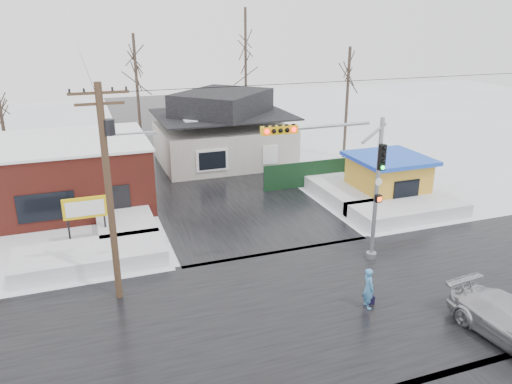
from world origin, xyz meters
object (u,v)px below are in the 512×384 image
object	(u,v)px
traffic_signal	(349,174)
kiosk	(388,177)
marquee_sign	(85,209)
pedestrian	(368,288)
utility_pole	(110,183)

from	to	relation	value
traffic_signal	kiosk	distance (m)	10.43
traffic_signal	marquee_sign	bearing A→B (deg)	150.28
marquee_sign	traffic_signal	bearing A→B (deg)	-29.72
kiosk	pedestrian	distance (m)	13.45
utility_pole	pedestrian	bearing A→B (deg)	-24.43
kiosk	pedestrian	world-z (taller)	kiosk
traffic_signal	utility_pole	world-z (taller)	utility_pole
marquee_sign	pedestrian	distance (m)	14.67
traffic_signal	utility_pole	bearing A→B (deg)	177.05
marquee_sign	pedestrian	size ratio (longest dim) A/B	1.45
traffic_signal	marquee_sign	size ratio (longest dim) A/B	2.75
traffic_signal	utility_pole	xyz separation A→B (m)	(-10.36, 0.53, 0.57)
marquee_sign	kiosk	size ratio (longest dim) A/B	0.55
utility_pole	kiosk	world-z (taller)	utility_pole
marquee_sign	utility_pole	bearing A→B (deg)	-79.87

